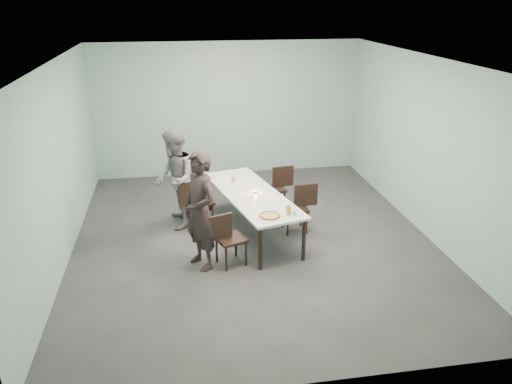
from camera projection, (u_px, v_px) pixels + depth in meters
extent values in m
plane|color=#333335|center=(253.00, 239.00, 8.61)|extent=(7.00, 7.00, 0.00)
cube|color=#93B9B4|center=(228.00, 110.00, 11.26)|extent=(6.00, 0.02, 3.00)
cube|color=#93B9B4|center=(310.00, 263.00, 4.85)|extent=(6.00, 0.02, 3.00)
cube|color=#93B9B4|center=(58.00, 166.00, 7.59)|extent=(0.02, 7.00, 3.00)
cube|color=#93B9B4|center=(426.00, 147.00, 8.52)|extent=(0.02, 7.00, 3.00)
cube|color=white|center=(252.00, 61.00, 7.50)|extent=(6.00, 7.00, 0.02)
cube|color=white|center=(252.00, 194.00, 8.56)|extent=(1.49, 2.74, 0.04)
cylinder|color=black|center=(260.00, 249.00, 7.52)|extent=(0.06, 0.06, 0.71)
cylinder|color=black|center=(210.00, 193.00, 9.61)|extent=(0.06, 0.06, 0.71)
cylinder|color=black|center=(304.00, 240.00, 7.79)|extent=(0.06, 0.06, 0.71)
cylinder|color=black|center=(245.00, 188.00, 9.88)|extent=(0.06, 0.06, 0.71)
cube|color=black|center=(231.00, 239.00, 7.66)|extent=(0.54, 0.54, 0.04)
cube|color=black|center=(219.00, 227.00, 7.49)|extent=(0.41, 0.18, 0.40)
cylinder|color=black|center=(226.00, 259.00, 7.53)|extent=(0.04, 0.04, 0.41)
cylinder|color=black|center=(217.00, 250.00, 7.81)|extent=(0.04, 0.04, 0.41)
cylinder|color=black|center=(246.00, 254.00, 7.69)|extent=(0.04, 0.04, 0.41)
cylinder|color=black|center=(236.00, 245.00, 7.96)|extent=(0.04, 0.04, 0.41)
cube|color=black|center=(200.00, 203.00, 8.98)|extent=(0.56, 0.56, 0.04)
cube|color=black|center=(189.00, 193.00, 8.79)|extent=(0.40, 0.22, 0.40)
cylinder|color=black|center=(196.00, 220.00, 8.84)|extent=(0.04, 0.04, 0.41)
cylinder|color=black|center=(187.00, 213.00, 9.10)|extent=(0.04, 0.04, 0.41)
cylinder|color=black|center=(213.00, 215.00, 9.03)|extent=(0.04, 0.04, 0.41)
cylinder|color=black|center=(204.00, 209.00, 9.28)|extent=(0.04, 0.04, 0.41)
cube|color=black|center=(295.00, 208.00, 8.75)|extent=(0.44, 0.44, 0.04)
cube|color=black|center=(306.00, 195.00, 8.69)|extent=(0.42, 0.06, 0.40)
cylinder|color=black|center=(301.00, 215.00, 9.02)|extent=(0.04, 0.04, 0.41)
cylinder|color=black|center=(307.00, 223.00, 8.71)|extent=(0.04, 0.04, 0.41)
cylinder|color=black|center=(283.00, 217.00, 8.95)|extent=(0.04, 0.04, 0.41)
cylinder|color=black|center=(288.00, 225.00, 8.64)|extent=(0.04, 0.04, 0.41)
cube|color=black|center=(273.00, 189.00, 9.63)|extent=(0.46, 0.46, 0.04)
cube|color=black|center=(283.00, 176.00, 9.58)|extent=(0.42, 0.09, 0.40)
cylinder|color=black|center=(279.00, 196.00, 9.90)|extent=(0.04, 0.04, 0.41)
cylinder|color=black|center=(284.00, 202.00, 9.60)|extent=(0.04, 0.04, 0.41)
cylinder|color=black|center=(262.00, 197.00, 9.82)|extent=(0.04, 0.04, 0.41)
cylinder|color=black|center=(267.00, 204.00, 9.51)|extent=(0.04, 0.04, 0.41)
imported|color=black|center=(200.00, 211.00, 7.42)|extent=(0.71, 0.81, 1.85)
imported|color=slate|center=(175.00, 179.00, 8.78)|extent=(0.71, 0.90, 1.79)
cylinder|color=white|center=(270.00, 217.00, 7.64)|extent=(0.34, 0.34, 0.01)
cylinder|color=tan|center=(270.00, 216.00, 7.64)|extent=(0.30, 0.30, 0.01)
torus|color=brown|center=(270.00, 216.00, 7.63)|extent=(0.32, 0.32, 0.03)
cylinder|color=white|center=(273.00, 201.00, 8.22)|extent=(0.18, 0.18, 0.01)
cylinder|color=gold|center=(288.00, 210.00, 7.70)|extent=(0.08, 0.08, 0.15)
cylinder|color=silver|center=(294.00, 213.00, 7.68)|extent=(0.08, 0.08, 0.09)
cylinder|color=silver|center=(256.00, 192.00, 8.57)|extent=(0.06, 0.06, 0.03)
cylinder|color=orange|center=(256.00, 191.00, 8.56)|extent=(0.04, 0.04, 0.01)
cylinder|color=gold|center=(233.00, 179.00, 9.09)|extent=(0.07, 0.07, 0.08)
cube|color=silver|center=(228.00, 180.00, 9.17)|extent=(0.34, 0.28, 0.01)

